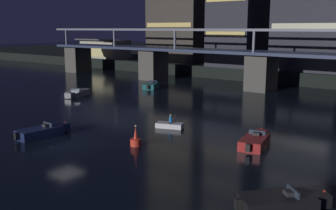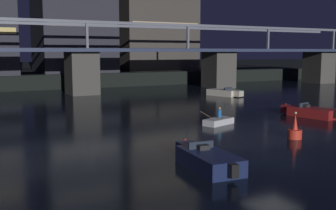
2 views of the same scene
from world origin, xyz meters
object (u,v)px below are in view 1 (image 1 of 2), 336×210
Objects in this scene: speedboat_near_right at (255,141)px; channel_buoy at (136,140)px; dinghy_with_paddler at (170,125)px; speedboat_mid_left at (151,85)px; speedboat_near_left at (281,202)px; speedboat_mid_right at (78,93)px; river_bridge at (261,64)px; waterfront_pavilion at (105,49)px; speedboat_near_center at (42,132)px.

speedboat_near_right is 9.76m from channel_buoy.
channel_buoy is 6.63m from dinghy_with_paddler.
speedboat_mid_left is (-27.36, 19.02, 0.00)m from speedboat_near_right.
speedboat_mid_left is at bearing 134.35° from dinghy_with_paddler.
dinghy_with_paddler is at bearing 146.42° from speedboat_near_left.
speedboat_near_right is at bearing 38.24° from channel_buoy.
channel_buoy is (22.97, -12.80, 0.06)m from speedboat_mid_right.
river_bridge is 27.75m from speedboat_mid_right.
waterfront_pavilion is at bearing 142.42° from dinghy_with_paddler.
waterfront_pavilion is 2.38× the size of speedboat_near_right.
speedboat_mid_left and speedboat_mid_right have the same top height.
speedboat_near_center is 1.02× the size of speedboat_mid_right.
speedboat_near_left is (66.03, -49.18, -4.02)m from waterfront_pavilion.
speedboat_mid_right is at bearing 163.54° from dinghy_with_paddler.
speedboat_near_right is (59.73, -39.32, -4.02)m from waterfront_pavilion.
waterfront_pavilion is 71.63m from speedboat_near_right.
speedboat_near_right is at bearing -2.61° from dinghy_with_paddler.
waterfront_pavilion is 63.93m from dinghy_with_paddler.
speedboat_near_right is 1.05× the size of speedboat_mid_left.
speedboat_mid_left is (-14.90, -8.38, -3.67)m from river_bridge.
speedboat_mid_right is at bearing 155.78° from speedboat_near_left.
speedboat_near_center is (-3.78, -36.42, -3.67)m from river_bridge.
speedboat_mid_right is (-30.64, 6.76, 0.00)m from speedboat_near_right.
waterfront_pavilion reaches higher than channel_buoy.
speedboat_near_right is 2.96× the size of channel_buoy.
speedboat_mid_right is 22.38m from dinghy_with_paddler.
river_bridge reaches higher than dinghy_with_paddler.
river_bridge is 41.88m from speedboat_near_left.
waterfront_pavilion reaches higher than speedboat_mid_left.
speedboat_near_left is 1.59× the size of dinghy_with_paddler.
speedboat_near_center is 11.78m from dinghy_with_paddler.
speedboat_near_center is 1.85× the size of dinghy_with_paddler.
dinghy_with_paddler is (18.19, -18.61, -0.14)m from speedboat_mid_left.
river_bridge reaches higher than waterfront_pavilion.
speedboat_mid_right is 26.30m from channel_buoy.
speedboat_mid_right is (-18.18, -20.65, -3.67)m from river_bridge.
speedboat_near_right is at bearing -65.55° from river_bridge.
speedboat_near_right is 31.37m from speedboat_mid_right.
waterfront_pavilion is 69.17m from channel_buoy.
dinghy_with_paddler reaches higher than speedboat_near_left.
river_bridge is at bearing 29.37° from speedboat_mid_left.
channel_buoy is at bearing 164.72° from speedboat_near_left.
speedboat_mid_left is at bearing 145.19° from speedboat_near_right.
speedboat_mid_left is (-33.66, 28.88, 0.00)m from speedboat_near_left.
river_bridge is at bearing 96.94° from dinghy_with_paddler.
waterfront_pavilion is 43.85m from speedboat_mid_right.
speedboat_near_right is (12.46, -27.41, -3.67)m from river_bridge.
dinghy_with_paddler reaches higher than speedboat_mid_left.
speedboat_near_center and speedboat_mid_right have the same top height.
speedboat_near_right is 1.02× the size of speedboat_mid_right.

